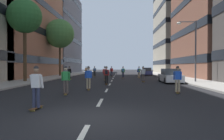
# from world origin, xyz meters

# --- Properties ---
(ground_plane) EXTENTS (166.28, 166.28, 0.00)m
(ground_plane) POSITION_xyz_m (0.00, 27.71, 0.00)
(ground_plane) COLOR black
(sidewalk_left) EXTENTS (3.83, 76.21, 0.14)m
(sidewalk_left) POSITION_xyz_m (-9.49, 31.18, 0.07)
(sidewalk_left) COLOR #9E9991
(sidewalk_left) RESTS_ON ground_plane
(sidewalk_right) EXTENTS (3.83, 76.21, 0.14)m
(sidewalk_right) POSITION_xyz_m (9.49, 31.18, 0.07)
(sidewalk_right) COLOR #9E9991
(sidewalk_right) RESTS_ON ground_plane
(lane_markings) EXTENTS (0.16, 62.20, 0.01)m
(lane_markings) POSITION_xyz_m (0.00, 28.00, 0.00)
(lane_markings) COLOR silver
(lane_markings) RESTS_ON ground_plane
(building_left_far) EXTENTS (12.97, 22.64, 22.16)m
(building_left_far) POSITION_xyz_m (-17.83, 48.76, 11.17)
(building_left_far) COLOR slate
(building_left_far) RESTS_ON ground_plane
(building_right_far) EXTENTS (12.97, 17.48, 37.94)m
(building_right_far) POSITION_xyz_m (17.83, 48.76, 19.06)
(building_right_far) COLOR #B2A893
(building_right_far) RESTS_ON ground_plane
(parked_car_near) EXTENTS (1.82, 4.40, 1.52)m
(parked_car_near) POSITION_xyz_m (6.38, 34.58, 0.70)
(parked_car_near) COLOR navy
(parked_car_near) RESTS_ON ground_plane
(parked_car_mid) EXTENTS (1.82, 4.40, 1.52)m
(parked_car_mid) POSITION_xyz_m (6.38, 15.26, 0.70)
(parked_car_mid) COLOR silver
(parked_car_mid) RESTS_ON ground_plane
(street_tree_mid) EXTENTS (5.01, 5.01, 9.87)m
(street_tree_mid) POSITION_xyz_m (-9.49, 28.72, 7.48)
(street_tree_mid) COLOR #4C3823
(street_tree_mid) RESTS_ON sidewalk_left
(street_tree_far) EXTENTS (3.71, 3.71, 9.01)m
(street_tree_far) POSITION_xyz_m (-9.49, 15.37, 7.23)
(street_tree_far) COLOR #4C3823
(street_tree_far) RESTS_ON sidewalk_left
(streetlamp_right) EXTENTS (2.13, 0.30, 6.50)m
(streetlamp_right) POSITION_xyz_m (8.74, 15.40, 4.14)
(streetlamp_right) COLOR #3F3F44
(streetlamp_right) RESTS_ON sidewalk_right
(skater_0) EXTENTS (0.55, 0.92, 1.78)m
(skater_0) POSITION_xyz_m (3.62, 16.38, 0.98)
(skater_0) COLOR brown
(skater_0) RESTS_ON ground_plane
(skater_1) EXTENTS (0.57, 0.92, 1.78)m
(skater_1) POSITION_xyz_m (-2.39, 5.66, 0.98)
(skater_1) COLOR brown
(skater_1) RESTS_ON ground_plane
(skater_2) EXTENTS (0.54, 0.91, 1.78)m
(skater_2) POSITION_xyz_m (-0.32, 12.95, 1.02)
(skater_2) COLOR brown
(skater_2) RESTS_ON ground_plane
(skater_3) EXTENTS (0.56, 0.92, 1.78)m
(skater_3) POSITION_xyz_m (1.48, 24.25, 1.02)
(skater_3) COLOR brown
(skater_3) RESTS_ON ground_plane
(skater_4) EXTENTS (0.55, 0.92, 1.78)m
(skater_4) POSITION_xyz_m (-3.46, 29.26, 1.02)
(skater_4) COLOR brown
(skater_4) RESTS_ON ground_plane
(skater_5) EXTENTS (0.57, 0.92, 1.78)m
(skater_5) POSITION_xyz_m (-5.67, 19.91, 0.98)
(skater_5) COLOR brown
(skater_5) RESTS_ON ground_plane
(skater_6) EXTENTS (0.55, 0.92, 1.78)m
(skater_6) POSITION_xyz_m (-0.94, 19.26, 1.02)
(skater_6) COLOR brown
(skater_6) RESTS_ON ground_plane
(skater_7) EXTENTS (0.55, 0.92, 1.78)m
(skater_7) POSITION_xyz_m (-6.37, 37.88, 1.02)
(skater_7) COLOR brown
(skater_7) RESTS_ON ground_plane
(skater_8) EXTENTS (0.57, 0.92, 1.78)m
(skater_8) POSITION_xyz_m (4.02, 25.33, 1.02)
(skater_8) COLOR brown
(skater_8) RESTS_ON ground_plane
(skater_9) EXTENTS (0.54, 0.91, 1.78)m
(skater_9) POSITION_xyz_m (-2.42, 1.19, 0.98)
(skater_9) COLOR brown
(skater_9) RESTS_ON ground_plane
(skater_10) EXTENTS (0.56, 0.92, 1.78)m
(skater_10) POSITION_xyz_m (-0.45, 29.32, 1.02)
(skater_10) COLOR brown
(skater_10) RESTS_ON ground_plane
(skater_11) EXTENTS (0.56, 0.92, 1.78)m
(skater_11) POSITION_xyz_m (-1.37, 8.32, 0.98)
(skater_11) COLOR brown
(skater_11) RESTS_ON ground_plane
(skater_12) EXTENTS (0.57, 0.92, 1.78)m
(skater_12) POSITION_xyz_m (4.75, 6.64, 0.98)
(skater_12) COLOR brown
(skater_12) RESTS_ON ground_plane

